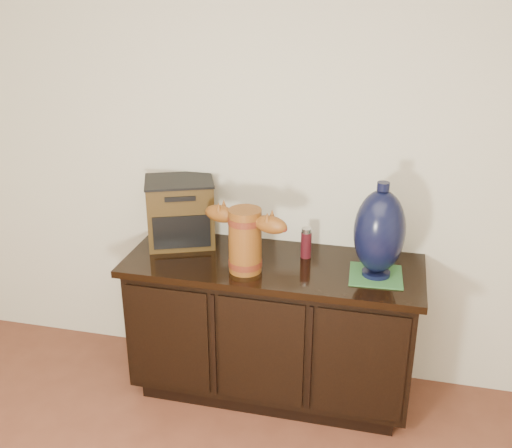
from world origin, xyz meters
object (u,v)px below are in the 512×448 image
(sideboard, at_px, (272,327))
(spray_can, at_px, (306,243))
(lamp_base, at_px, (379,232))
(terracotta_vessel, at_px, (245,237))
(tv_radio, at_px, (180,212))

(sideboard, height_order, spray_can, spray_can)
(lamp_base, relative_size, spray_can, 2.93)
(terracotta_vessel, distance_m, spray_can, 0.35)
(tv_radio, xyz_separation_m, spray_can, (0.66, -0.03, -0.10))
(sideboard, relative_size, tv_radio, 3.46)
(terracotta_vessel, bearing_deg, sideboard, 62.78)
(tv_radio, distance_m, spray_can, 0.67)
(sideboard, distance_m, spray_can, 0.48)
(sideboard, xyz_separation_m, lamp_base, (0.50, -0.03, 0.59))
(sideboard, relative_size, lamp_base, 3.21)
(sideboard, distance_m, tv_radio, 0.76)
(spray_can, bearing_deg, terracotta_vessel, -140.11)
(tv_radio, relative_size, lamp_base, 0.93)
(sideboard, xyz_separation_m, terracotta_vessel, (-0.11, -0.11, 0.54))
(terracotta_vessel, relative_size, spray_can, 2.83)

